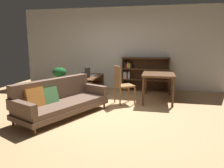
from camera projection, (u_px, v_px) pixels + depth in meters
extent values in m
plane|color=tan|center=(99.00, 112.00, 4.91)|extent=(8.16, 8.16, 0.00)
cube|color=silver|center=(120.00, 49.00, 7.25)|extent=(6.80, 0.10, 2.70)
cylinder|color=brown|center=(104.00, 106.00, 5.20)|extent=(0.04, 0.04, 0.12)
cylinder|color=brown|center=(35.00, 131.00, 3.69)|extent=(0.04, 0.04, 0.12)
cylinder|color=brown|center=(83.00, 101.00, 5.61)|extent=(0.04, 0.04, 0.12)
cylinder|color=brown|center=(13.00, 122.00, 4.10)|extent=(0.04, 0.04, 0.12)
cube|color=brown|center=(64.00, 108.00, 4.63)|extent=(1.61, 2.22, 0.10)
cube|color=brown|center=(64.00, 104.00, 4.61)|extent=(1.54, 2.14, 0.10)
cube|color=brown|center=(53.00, 89.00, 4.75)|extent=(0.99, 1.88, 0.46)
cube|color=brown|center=(93.00, 89.00, 5.35)|extent=(0.77, 0.45, 0.21)
cube|color=brown|center=(21.00, 107.00, 3.82)|extent=(0.77, 0.45, 0.21)
cube|color=orange|center=(35.00, 98.00, 4.23)|extent=(0.33, 0.43, 0.40)
cube|color=#4C894C|center=(50.00, 95.00, 4.51)|extent=(0.31, 0.38, 0.35)
cube|color=#56351E|center=(98.00, 82.00, 7.03)|extent=(0.41, 0.04, 0.58)
cube|color=#56351E|center=(84.00, 91.00, 5.75)|extent=(0.41, 0.04, 0.58)
cube|color=#56351E|center=(91.00, 87.00, 6.39)|extent=(0.41, 1.33, 0.04)
cube|color=#56351E|center=(91.00, 77.00, 6.33)|extent=(0.41, 1.37, 0.04)
cube|color=#56351E|center=(92.00, 95.00, 6.44)|extent=(0.41, 1.33, 0.04)
cube|color=silver|center=(92.00, 75.00, 6.47)|extent=(0.25, 0.33, 0.02)
cube|color=black|center=(86.00, 74.00, 6.53)|extent=(0.23, 0.32, 0.07)
cylinder|color=#2D2823|center=(87.00, 72.00, 6.10)|extent=(0.15, 0.15, 0.29)
cylinder|color=slate|center=(87.00, 70.00, 6.08)|extent=(0.08, 0.08, 0.01)
cylinder|color=#9E9389|center=(60.00, 91.00, 6.49)|extent=(0.31, 0.31, 0.24)
cylinder|color=#195623|center=(63.00, 81.00, 6.41)|extent=(0.23, 0.03, 0.40)
cylinder|color=#195623|center=(61.00, 80.00, 6.49)|extent=(0.07, 0.19, 0.44)
cylinder|color=#195623|center=(58.00, 79.00, 6.45)|extent=(0.20, 0.08, 0.50)
cylinder|color=#195623|center=(58.00, 81.00, 6.31)|extent=(0.06, 0.28, 0.44)
ellipsoid|color=#195623|center=(59.00, 72.00, 6.38)|extent=(0.40, 0.40, 0.28)
cylinder|color=#56351E|center=(146.00, 82.00, 6.57)|extent=(0.06, 0.06, 0.71)
cylinder|color=#56351E|center=(143.00, 92.00, 5.35)|extent=(0.06, 0.06, 0.71)
cylinder|color=#56351E|center=(170.00, 83.00, 6.43)|extent=(0.06, 0.06, 0.71)
cylinder|color=#56351E|center=(173.00, 93.00, 5.20)|extent=(0.06, 0.06, 0.71)
cube|color=#56351E|center=(158.00, 73.00, 5.81)|extent=(0.81, 1.37, 0.05)
cylinder|color=olive|center=(129.00, 93.00, 5.78)|extent=(0.04, 0.04, 0.45)
cylinder|color=olive|center=(135.00, 96.00, 5.46)|extent=(0.04, 0.04, 0.45)
cylinder|color=olive|center=(115.00, 94.00, 5.63)|extent=(0.04, 0.04, 0.45)
cylinder|color=olive|center=(120.00, 97.00, 5.32)|extent=(0.04, 0.04, 0.45)
cube|color=olive|center=(125.00, 86.00, 5.50)|extent=(0.58, 0.56, 0.04)
cube|color=olive|center=(117.00, 76.00, 5.38)|extent=(0.22, 0.31, 0.49)
cube|color=#56351E|center=(123.00, 73.00, 7.16)|extent=(0.04, 0.32, 1.09)
cube|color=#56351E|center=(169.00, 75.00, 6.86)|extent=(0.04, 0.32, 1.09)
cube|color=#56351E|center=(146.00, 58.00, 6.91)|extent=(1.51, 0.32, 0.04)
cube|color=#56351E|center=(145.00, 90.00, 7.11)|extent=(1.51, 0.32, 0.04)
cube|color=#56351E|center=(145.00, 74.00, 7.15)|extent=(1.47, 0.04, 1.09)
cube|color=#56351E|center=(145.00, 79.00, 7.05)|extent=(1.47, 0.30, 0.04)
cube|color=#56351E|center=(145.00, 69.00, 6.98)|extent=(1.47, 0.30, 0.04)
cube|color=gold|center=(124.00, 86.00, 7.20)|extent=(0.04, 0.20, 0.16)
cube|color=orange|center=(126.00, 86.00, 7.19)|extent=(0.05, 0.20, 0.19)
cube|color=orange|center=(128.00, 86.00, 7.19)|extent=(0.06, 0.25, 0.20)
cube|color=black|center=(130.00, 86.00, 7.18)|extent=(0.07, 0.27, 0.17)
cube|color=silver|center=(125.00, 75.00, 7.14)|extent=(0.04, 0.25, 0.22)
cube|color=silver|center=(126.00, 75.00, 7.14)|extent=(0.05, 0.27, 0.21)
cube|color=red|center=(128.00, 76.00, 7.13)|extent=(0.03, 0.26, 0.15)
cube|color=silver|center=(129.00, 75.00, 7.10)|extent=(0.06, 0.19, 0.23)
cube|color=black|center=(125.00, 65.00, 7.07)|extent=(0.06, 0.21, 0.21)
cube|color=red|center=(127.00, 66.00, 7.07)|extent=(0.04, 0.25, 0.15)
cube|color=gold|center=(128.00, 65.00, 7.05)|extent=(0.03, 0.21, 0.19)
cube|color=gold|center=(130.00, 66.00, 7.04)|extent=(0.05, 0.23, 0.16)
cube|color=black|center=(132.00, 66.00, 7.03)|extent=(0.05, 0.21, 0.16)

